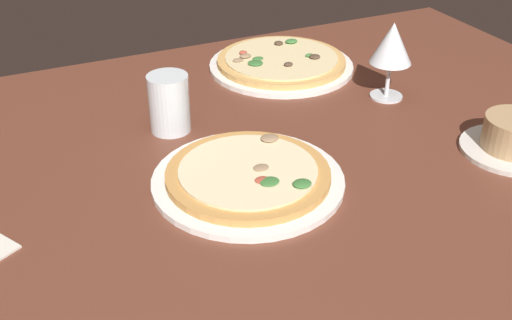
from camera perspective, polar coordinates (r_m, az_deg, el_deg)
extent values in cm
cube|color=brown|center=(99.81, 0.69, -1.91)|extent=(150.00, 110.00, 4.00)
cylinder|color=white|center=(95.36, -0.72, -1.86)|extent=(29.08, 29.08, 1.00)
cylinder|color=#C68C47|center=(94.77, -0.73, -1.30)|extent=(24.83, 24.83, 1.20)
cylinder|color=beige|center=(94.34, -0.73, -0.89)|extent=(20.91, 20.91, 0.40)
ellipsoid|color=#387033|center=(90.51, 4.17, -2.12)|extent=(2.76, 2.39, 0.66)
ellipsoid|color=#937556|center=(94.17, 0.46, -0.67)|extent=(2.41, 1.94, 0.40)
ellipsoid|color=#AD4733|center=(91.33, 0.56, -1.78)|extent=(2.24, 1.76, 0.41)
ellipsoid|color=#387033|center=(90.91, 1.24, -1.94)|extent=(2.92, 2.47, 0.47)
ellipsoid|color=#937556|center=(101.64, 1.23, 2.00)|extent=(2.93, 2.58, 0.66)
cylinder|color=white|center=(134.50, 2.28, 8.45)|extent=(30.14, 30.14, 1.00)
cylinder|color=tan|center=(134.08, 2.29, 8.88)|extent=(26.85, 26.85, 1.20)
cylinder|color=beige|center=(133.78, 2.29, 9.20)|extent=(23.56, 23.56, 0.40)
ellipsoid|color=#4C3828|center=(133.28, 5.31, 9.26)|extent=(2.28, 2.21, 0.70)
ellipsoid|color=#387033|center=(133.99, 4.83, 9.38)|extent=(1.79, 1.29, 0.60)
ellipsoid|color=#387033|center=(129.77, -0.05, 8.73)|extent=(3.07, 3.01, 0.54)
ellipsoid|color=#4C3828|center=(129.10, 2.93, 8.61)|extent=(1.87, 1.55, 0.72)
ellipsoid|color=#937556|center=(131.28, -1.63, 8.98)|extent=(2.26, 1.65, 0.49)
ellipsoid|color=#937556|center=(133.02, -0.97, 9.35)|extent=(2.44, 1.81, 0.72)
ellipsoid|color=#387033|center=(141.06, 3.20, 10.63)|extent=(2.74, 2.11, 0.79)
ellipsoid|color=#4C3828|center=(139.98, 2.06, 10.48)|extent=(1.93, 1.91, 0.73)
ellipsoid|color=#387033|center=(132.04, 0.17, 9.12)|extent=(2.38, 1.70, 0.47)
ellipsoid|color=#AD4733|center=(134.69, -1.17, 9.64)|extent=(1.66, 1.49, 0.76)
cylinder|color=silver|center=(111.58, 21.98, 0.89)|extent=(16.57, 16.57, 0.80)
cylinder|color=silver|center=(124.30, 11.62, 5.66)|extent=(6.21, 6.21, 0.40)
cylinder|color=silver|center=(122.85, 11.79, 7.15)|extent=(0.80, 0.80, 6.69)
cone|color=silver|center=(120.17, 12.16, 10.27)|extent=(7.81, 7.81, 7.67)
cone|color=#5B0F19|center=(120.89, 12.05, 9.37)|extent=(3.30, 3.30, 3.60)
cylinder|color=silver|center=(108.92, -7.82, 5.08)|extent=(7.00, 7.00, 10.14)
cylinder|color=silver|center=(109.87, -7.74, 4.08)|extent=(6.44, 6.44, 5.87)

